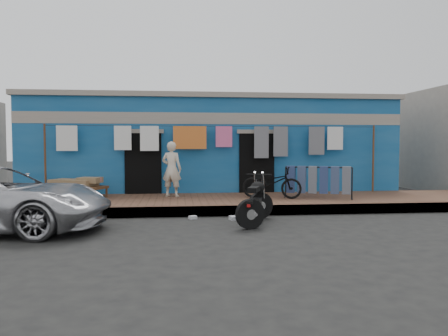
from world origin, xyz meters
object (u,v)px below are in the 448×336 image
Objects in this scene: charpoy at (79,188)px; jeans_rack at (318,182)px; bicycle at (272,179)px; seated_person at (172,169)px; motorcycle at (255,199)px.

charpoy is 6.76m from jeans_rack.
bicycle is at bearing 175.06° from jeans_rack.
seated_person is at bearing 99.16° from bicycle.
motorcycle is at bearing -36.18° from charpoy.
seated_person reaches higher than motorcycle.
jeans_rack reaches higher than motorcycle.
bicycle is 2.68m from motorcycle.
charpoy is 0.93× the size of jeans_rack.
jeans_rack is at bearing -7.49° from charpoy.
motorcycle is at bearing -132.85° from jeans_rack.
seated_person is at bearing 140.40° from motorcycle.
jeans_rack is at bearing -171.38° from seated_person.
charpoy is at bearing 163.94° from motorcycle.
motorcycle is 3.27m from jeans_rack.
seated_person is 4.17m from jeans_rack.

